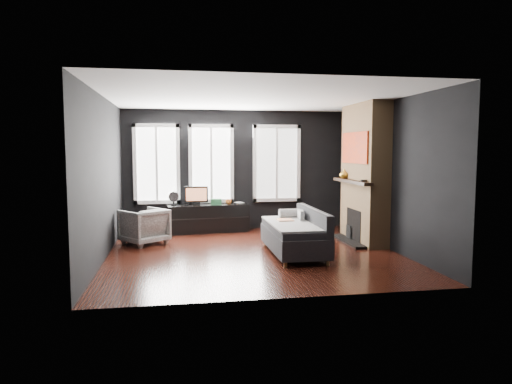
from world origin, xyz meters
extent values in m
plane|color=black|center=(0.00, 0.00, 0.00)|extent=(5.00, 5.00, 0.00)
plane|color=white|center=(0.00, 0.00, 2.70)|extent=(5.00, 5.00, 0.00)
cube|color=black|center=(0.00, 2.50, 1.35)|extent=(5.00, 0.02, 2.70)
cube|color=black|center=(-2.50, 0.00, 1.35)|extent=(0.02, 5.00, 2.70)
cube|color=black|center=(2.50, 0.00, 1.35)|extent=(0.02, 5.00, 2.70)
cube|color=gray|center=(0.88, 0.07, 0.57)|extent=(0.10, 0.32, 0.31)
imported|color=silver|center=(-1.95, 1.11, 0.38)|extent=(1.01, 1.00, 0.76)
imported|color=orange|center=(-0.19, 2.20, 0.68)|extent=(0.16, 0.15, 0.14)
imported|color=tan|center=(-0.02, 2.35, 0.73)|extent=(0.17, 0.07, 0.24)
cube|color=#2B6B3D|center=(-0.47, 2.18, 0.67)|extent=(0.25, 0.17, 0.13)
imported|color=gold|center=(2.05, 1.05, 1.32)|extent=(0.24, 0.25, 0.19)
cylinder|color=black|center=(2.05, 0.05, 1.25)|extent=(0.13, 0.13, 0.04)
camera|label=1|loc=(-1.28, -7.80, 1.81)|focal=32.00mm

